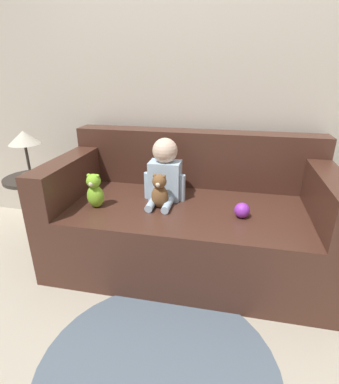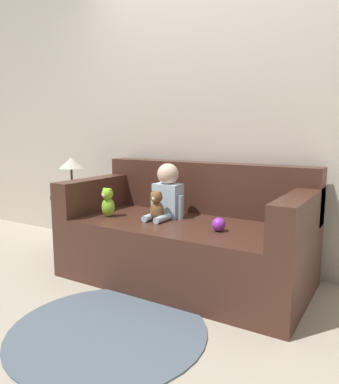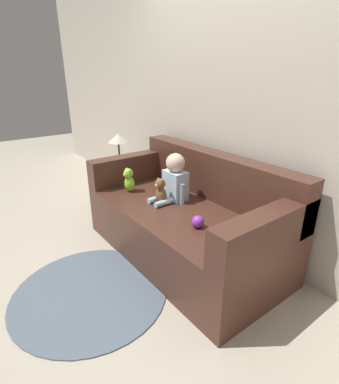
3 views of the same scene
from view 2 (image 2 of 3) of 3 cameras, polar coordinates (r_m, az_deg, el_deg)
ground_plane at (r=2.92m, az=2.11°, el=-13.22°), size 12.00×12.00×0.00m
wall_back at (r=3.18m, az=7.08°, el=12.50°), size 8.00×0.05×2.60m
couch at (r=2.85m, az=2.64°, el=-6.94°), size 1.80×0.90×0.87m
person_baby at (r=2.86m, az=-0.36°, el=-0.18°), size 0.28×0.33×0.41m
teddy_bear_brown at (r=2.75m, az=-1.95°, el=-2.15°), size 0.11×0.10×0.23m
plush_toy_side at (r=2.93m, az=-9.38°, el=-1.57°), size 0.11×0.10×0.23m
toy_ball at (r=2.50m, az=7.50°, el=-4.93°), size 0.09×0.09×0.09m
floor_rug at (r=2.28m, az=-9.32°, el=-20.08°), size 1.12×1.12×0.01m
side_table at (r=3.51m, az=-14.64°, el=1.28°), size 0.39×0.39×0.88m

